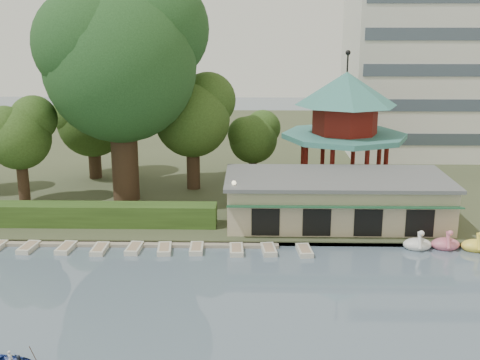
{
  "coord_description": "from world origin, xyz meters",
  "views": [
    {
      "loc": [
        2.95,
        -26.59,
        16.84
      ],
      "look_at": [
        2.0,
        18.0,
        5.0
      ],
      "focal_mm": 45.0,
      "sensor_mm": 36.0,
      "label": 1
    }
  ],
  "objects_px": {
    "dock": "(61,242)",
    "boathouse": "(336,199)",
    "pavilion": "(345,119)",
    "big_tree": "(122,54)"
  },
  "relations": [
    {
      "from": "dock",
      "to": "boathouse",
      "type": "xyz_separation_m",
      "value": [
        22.0,
        4.77,
        2.25
      ]
    },
    {
      "from": "dock",
      "to": "boathouse",
      "type": "bearing_deg",
      "value": 12.24
    },
    {
      "from": "pavilion",
      "to": "dock",
      "type": "bearing_deg",
      "value": -148.34
    },
    {
      "from": "boathouse",
      "to": "pavilion",
      "type": "xyz_separation_m",
      "value": [
        2.0,
        10.03,
        5.11
      ]
    },
    {
      "from": "dock",
      "to": "pavilion",
      "type": "bearing_deg",
      "value": 31.66
    },
    {
      "from": "dock",
      "to": "big_tree",
      "type": "xyz_separation_m",
      "value": [
        3.19,
        11.02,
        13.82
      ]
    },
    {
      "from": "dock",
      "to": "pavilion",
      "type": "distance_m",
      "value": 29.14
    },
    {
      "from": "dock",
      "to": "big_tree",
      "type": "height_order",
      "value": "big_tree"
    },
    {
      "from": "big_tree",
      "to": "dock",
      "type": "bearing_deg",
      "value": -106.13
    },
    {
      "from": "dock",
      "to": "big_tree",
      "type": "distance_m",
      "value": 17.96
    }
  ]
}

